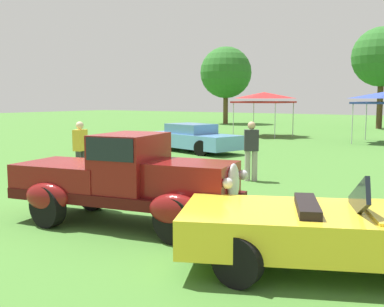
# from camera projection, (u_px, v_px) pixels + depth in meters

# --- Properties ---
(ground_plane) EXTENTS (120.00, 120.00, 0.00)m
(ground_plane) POSITION_uv_depth(u_px,v_px,m) (129.00, 215.00, 9.39)
(ground_plane) COLOR #42752D
(feature_pickup_truck) EXTENTS (4.51, 2.46, 1.70)m
(feature_pickup_truck) POSITION_uv_depth(u_px,v_px,m) (127.00, 179.00, 8.61)
(feature_pickup_truck) COLOR #400B0B
(feature_pickup_truck) RESTS_ON ground_plane
(neighbor_convertible) EXTENTS (4.63, 3.34, 1.40)m
(neighbor_convertible) POSITION_uv_depth(u_px,v_px,m) (347.00, 230.00, 6.28)
(neighbor_convertible) COLOR yellow
(neighbor_convertible) RESTS_ON ground_plane
(show_car_skyblue) EXTENTS (4.78, 2.75, 1.22)m
(show_car_skyblue) POSITION_uv_depth(u_px,v_px,m) (193.00, 138.00, 20.47)
(show_car_skyblue) COLOR #669EDB
(show_car_skyblue) RESTS_ON ground_plane
(spectator_near_truck) EXTENTS (0.47, 0.41, 1.69)m
(spectator_near_truck) POSITION_uv_depth(u_px,v_px,m) (251.00, 149.00, 13.18)
(spectator_near_truck) COLOR #9E998E
(spectator_near_truck) RESTS_ON ground_plane
(spectator_by_row) EXTENTS (0.32, 0.44, 1.69)m
(spectator_by_row) POSITION_uv_depth(u_px,v_px,m) (80.00, 149.00, 13.22)
(spectator_by_row) COLOR #383838
(spectator_by_row) RESTS_ON ground_plane
(canopy_tent_left_field) EXTENTS (3.05, 3.05, 2.71)m
(canopy_tent_left_field) POSITION_uv_depth(u_px,v_px,m) (264.00, 97.00, 28.63)
(canopy_tent_left_field) COLOR #B7B7BC
(canopy_tent_left_field) RESTS_ON ground_plane
(treeline_far_left) EXTENTS (4.67, 4.67, 7.00)m
(treeline_far_left) POSITION_uv_depth(u_px,v_px,m) (226.00, 73.00, 42.45)
(treeline_far_left) COLOR brown
(treeline_far_left) RESTS_ON ground_plane
(treeline_mid_left) EXTENTS (4.52, 4.52, 7.73)m
(treeline_mid_left) POSITION_uv_depth(u_px,v_px,m) (382.00, 57.00, 35.40)
(treeline_mid_left) COLOR #47331E
(treeline_mid_left) RESTS_ON ground_plane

